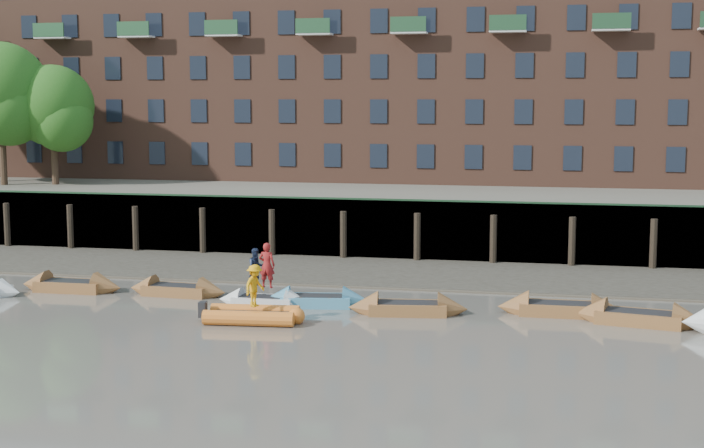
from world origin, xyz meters
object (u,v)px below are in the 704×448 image
(rowboat_4, at_px, (316,301))
(rib_tender, at_px, (256,315))
(rowboat_2, at_px, (177,290))
(rowboat_3, at_px, (264,301))
(rowboat_6, at_px, (560,309))
(person_rower_a, at_px, (267,265))
(rowboat_7, at_px, (639,318))
(rowboat_1, at_px, (71,286))
(person_rib_crew, at_px, (255,286))
(rowboat_5, at_px, (408,308))
(person_rower_b, at_px, (256,267))

(rowboat_4, bearing_deg, rib_tender, -123.43)
(rowboat_2, distance_m, rowboat_3, 4.58)
(rowboat_6, bearing_deg, person_rower_a, -176.70)
(rowboat_7, bearing_deg, rowboat_1, -172.46)
(rib_tender, distance_m, person_rib_crew, 1.15)
(person_rib_crew, bearing_deg, rowboat_5, -45.27)
(rowboat_3, relative_size, rowboat_6, 0.81)
(rowboat_3, xyz_separation_m, person_rower_a, (0.13, 0.00, 1.52))
(rowboat_2, xyz_separation_m, rib_tender, (4.98, -4.31, 0.06))
(rowboat_7, height_order, rib_tender, rowboat_7)
(rowboat_5, xyz_separation_m, person_rib_crew, (-5.55, -2.65, 1.19))
(rib_tender, bearing_deg, person_rower_a, 93.64)
(rib_tender, bearing_deg, person_rib_crew, 149.98)
(rowboat_6, relative_size, rib_tender, 1.27)
(rowboat_1, distance_m, rowboat_6, 21.48)
(rowboat_1, relative_size, rowboat_6, 0.97)
(rib_tender, bearing_deg, rowboat_1, 152.18)
(person_rower_a, distance_m, person_rib_crew, 3.03)
(person_rower_a, bearing_deg, rowboat_1, -3.85)
(rowboat_4, relative_size, person_rower_b, 2.86)
(rowboat_4, xyz_separation_m, rib_tender, (-1.55, -3.38, 0.06))
(rowboat_2, bearing_deg, rib_tender, -37.70)
(rowboat_5, distance_m, person_rib_crew, 6.27)
(rowboat_3, distance_m, person_rower_a, 1.52)
(rowboat_6, xyz_separation_m, person_rib_crew, (-11.51, -3.79, 1.19))
(rowboat_2, height_order, rowboat_4, rowboat_2)
(rowboat_4, distance_m, rowboat_7, 12.92)
(rowboat_7, bearing_deg, person_rib_crew, -158.36)
(rowboat_6, relative_size, rowboat_7, 0.96)
(rowboat_6, relative_size, person_rower_a, 2.61)
(person_rower_b, bearing_deg, rib_tender, -109.99)
(rowboat_2, height_order, rib_tender, rowboat_2)
(rowboat_4, distance_m, rowboat_5, 4.03)
(rowboat_2, distance_m, rowboat_6, 16.47)
(rowboat_2, bearing_deg, rowboat_7, -1.33)
(person_rib_crew, bearing_deg, rowboat_6, -52.61)
(rowboat_4, bearing_deg, rowboat_5, -19.04)
(rowboat_2, relative_size, rowboat_6, 0.93)
(rowboat_4, xyz_separation_m, person_rower_b, (-2.52, -0.23, 1.35))
(rowboat_6, bearing_deg, rowboat_4, -178.13)
(rowboat_5, height_order, rowboat_7, rowboat_7)
(rowboat_2, xyz_separation_m, rowboat_7, (19.44, -1.53, 0.02))
(person_rower_a, bearing_deg, person_rib_crew, 101.36)
(rowboat_2, bearing_deg, rowboat_3, -13.55)
(rowboat_5, distance_m, rowboat_6, 6.07)
(rowboat_1, height_order, rowboat_3, rowboat_1)
(rowboat_6, distance_m, person_rower_b, 12.54)
(rowboat_1, height_order, person_rib_crew, person_rib_crew)
(person_rower_a, bearing_deg, rowboat_2, -12.96)
(rowboat_6, xyz_separation_m, rowboat_7, (2.98, -1.02, 0.00))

